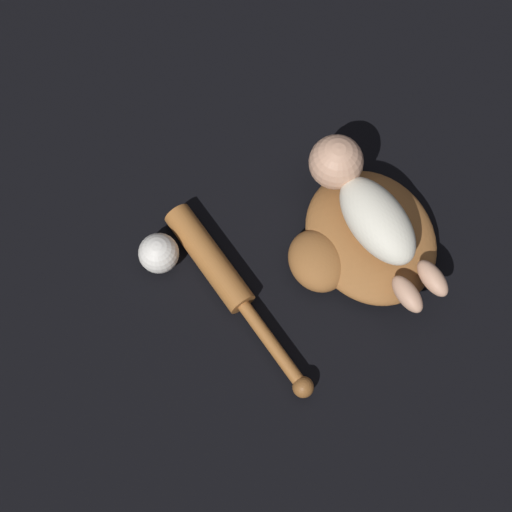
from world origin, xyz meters
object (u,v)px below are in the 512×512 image
(baseball, at_px, (159,253))
(baby_figure, at_px, (365,204))
(baseball_glove, at_px, (362,240))
(baseball_bat, at_px, (224,278))

(baseball, bearing_deg, baby_figure, -120.67)
(baseball_glove, relative_size, baseball_bat, 0.78)
(baseball_bat, height_order, baseball, baseball)
(baseball_glove, xyz_separation_m, baby_figure, (0.03, -0.02, 0.08))
(baseball_glove, height_order, baseball_bat, baseball_glove)
(baseball_glove, xyz_separation_m, baseball, (0.23, 0.32, 0.00))
(baseball_bat, bearing_deg, baby_figure, -107.25)
(baseball, bearing_deg, baseball_bat, -150.86)
(baby_figure, height_order, baseball, baby_figure)
(baseball_glove, bearing_deg, baseball, 53.38)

